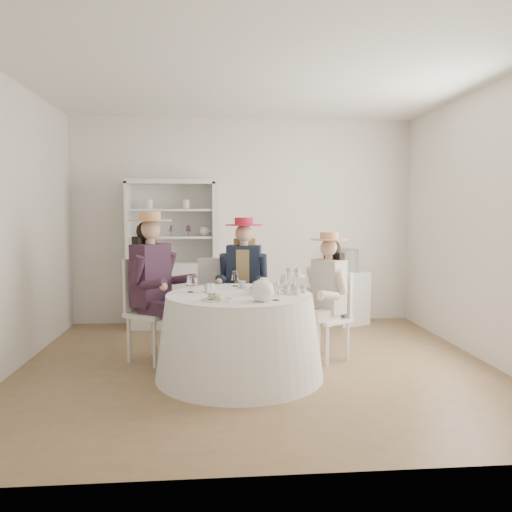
{
  "coord_description": "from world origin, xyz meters",
  "views": [
    {
      "loc": [
        -0.41,
        -4.65,
        1.47
      ],
      "look_at": [
        0.0,
        0.1,
        1.05
      ],
      "focal_mm": 35.0,
      "sensor_mm": 36.0,
      "label": 1
    }
  ],
  "objects": [
    {
      "name": "ground",
      "position": [
        0.0,
        0.0,
        0.0
      ],
      "size": [
        4.5,
        4.5,
        0.0
      ],
      "primitive_type": "plane",
      "color": "brown",
      "rests_on": "ground"
    },
    {
      "name": "ceiling",
      "position": [
        0.0,
        0.0,
        2.7
      ],
      "size": [
        4.5,
        4.5,
        0.0
      ],
      "primitive_type": "plane",
      "rotation": [
        3.14,
        0.0,
        0.0
      ],
      "color": "white",
      "rests_on": "wall_back"
    },
    {
      "name": "wall_back",
      "position": [
        0.0,
        2.0,
        1.35
      ],
      "size": [
        4.5,
        0.0,
        4.5
      ],
      "primitive_type": "plane",
      "rotation": [
        1.57,
        0.0,
        0.0
      ],
      "color": "silver",
      "rests_on": "ground"
    },
    {
      "name": "wall_front",
      "position": [
        0.0,
        -2.0,
        1.35
      ],
      "size": [
        4.5,
        0.0,
        4.5
      ],
      "primitive_type": "plane",
      "rotation": [
        -1.57,
        0.0,
        0.0
      ],
      "color": "silver",
      "rests_on": "ground"
    },
    {
      "name": "wall_left",
      "position": [
        -2.25,
        0.0,
        1.35
      ],
      "size": [
        0.0,
        4.5,
        4.5
      ],
      "primitive_type": "plane",
      "rotation": [
        1.57,
        0.0,
        1.57
      ],
      "color": "silver",
      "rests_on": "ground"
    },
    {
      "name": "wall_right",
      "position": [
        2.25,
        0.0,
        1.35
      ],
      "size": [
        0.0,
        4.5,
        4.5
      ],
      "primitive_type": "plane",
      "rotation": [
        1.57,
        0.0,
        -1.57
      ],
      "color": "silver",
      "rests_on": "ground"
    },
    {
      "name": "tea_table",
      "position": [
        -0.18,
        -0.27,
        0.37
      ],
      "size": [
        1.5,
        1.5,
        0.75
      ],
      "rotation": [
        0.0,
        0.0,
        -0.26
      ],
      "color": "white",
      "rests_on": "ground"
    },
    {
      "name": "hutch",
      "position": [
        -0.93,
        1.77,
        0.67
      ],
      "size": [
        1.19,
        0.62,
        1.88
      ],
      "rotation": [
        0.0,
        0.0,
        0.19
      ],
      "color": "silver",
      "rests_on": "ground"
    },
    {
      "name": "side_table",
      "position": [
        1.34,
        1.75,
        0.35
      ],
      "size": [
        0.59,
        0.59,
        0.7
      ],
      "primitive_type": "cube",
      "rotation": [
        0.0,
        0.0,
        0.4
      ],
      "color": "silver",
      "rests_on": "ground"
    },
    {
      "name": "hatbox",
      "position": [
        1.34,
        1.75,
        0.84
      ],
      "size": [
        0.33,
        0.33,
        0.29
      ],
      "primitive_type": "cylinder",
      "rotation": [
        0.0,
        0.0,
        0.14
      ],
      "color": "black",
      "rests_on": "side_table"
    },
    {
      "name": "guest_left",
      "position": [
        -1.0,
        0.26,
        0.83
      ],
      "size": [
        0.63,
        0.6,
        1.48
      ],
      "rotation": [
        0.0,
        0.0,
        0.94
      ],
      "color": "silver",
      "rests_on": "ground"
    },
    {
      "name": "guest_mid",
      "position": [
        -0.08,
        0.7,
        0.8
      ],
      "size": [
        0.53,
        0.56,
        1.41
      ],
      "rotation": [
        0.0,
        0.0,
        -0.2
      ],
      "color": "silver",
      "rests_on": "ground"
    },
    {
      "name": "guest_right",
      "position": [
        0.71,
        0.14,
        0.72
      ],
      "size": [
        0.55,
        0.51,
        1.28
      ],
      "rotation": [
        0.0,
        0.0,
        -0.99
      ],
      "color": "silver",
      "rests_on": "ground"
    },
    {
      "name": "spare_chair",
      "position": [
        -0.4,
        1.06,
        0.51
      ],
      "size": [
        0.39,
        0.39,
        0.96
      ],
      "rotation": [
        0.0,
        0.0,
        3.14
      ],
      "color": "silver",
      "rests_on": "ground"
    },
    {
      "name": "teacup_a",
      "position": [
        -0.45,
        -0.17,
        0.78
      ],
      "size": [
        0.11,
        0.11,
        0.07
      ],
      "primitive_type": "imported",
      "rotation": [
        0.0,
        0.0,
        -0.33
      ],
      "color": "white",
      "rests_on": "tea_table"
    },
    {
      "name": "teacup_b",
      "position": [
        -0.14,
        0.02,
        0.78
      ],
      "size": [
        0.09,
        0.09,
        0.07
      ],
      "primitive_type": "imported",
      "rotation": [
        0.0,
        0.0,
        0.32
      ],
      "color": "white",
      "rests_on": "tea_table"
    },
    {
      "name": "teacup_c",
      "position": [
        0.05,
        -0.11,
        0.78
      ],
      "size": [
        0.11,
        0.11,
        0.07
      ],
      "primitive_type": "imported",
      "rotation": [
        0.0,
        0.0,
        0.39
      ],
      "color": "white",
      "rests_on": "tea_table"
    },
    {
      "name": "flower_bowl",
      "position": [
        0.04,
        -0.29,
        0.78
      ],
      "size": [
        0.29,
        0.29,
        0.06
      ],
      "primitive_type": "imported",
      "rotation": [
        0.0,
        0.0,
        0.38
      ],
      "color": "white",
      "rests_on": "tea_table"
    },
    {
      "name": "flower_arrangement",
      "position": [
        0.02,
        -0.3,
        0.83
      ],
      "size": [
        0.17,
        0.17,
        0.06
      ],
      "rotation": [
        0.0,
        0.0,
        -0.21
      ],
      "color": "#DF6F88",
      "rests_on": "tea_table"
    },
    {
      "name": "table_teapot",
      "position": [
        -0.01,
        -0.67,
        0.83
      ],
      "size": [
        0.27,
        0.19,
        0.2
      ],
      "rotation": [
        0.0,
        0.0,
        -0.12
      ],
      "color": "white",
      "rests_on": "tea_table"
    },
    {
      "name": "sandwich_plate",
      "position": [
        -0.38,
        -0.59,
        0.76
      ],
      "size": [
        0.25,
        0.25,
        0.06
      ],
      "rotation": [
        0.0,
        0.0,
        -0.41
      ],
      "color": "white",
      "rests_on": "tea_table"
    },
    {
      "name": "cupcake_stand",
      "position": [
        0.31,
        -0.3,
        0.83
      ],
      "size": [
        0.24,
        0.24,
        0.23
      ],
      "rotation": [
        0.0,
        0.0,
        0.41
      ],
      "color": "white",
      "rests_on": "tea_table"
    },
    {
      "name": "stemware_set",
      "position": [
        -0.18,
        -0.27,
        0.82
      ],
      "size": [
        0.94,
        0.91,
        0.15
      ],
      "color": "white",
      "rests_on": "tea_table"
    }
  ]
}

